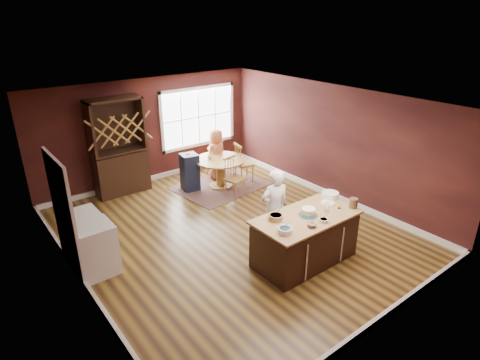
{
  "coord_description": "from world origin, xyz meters",
  "views": [
    {
      "loc": [
        -4.26,
        -5.86,
        4.24
      ],
      "look_at": [
        0.32,
        0.06,
        1.05
      ],
      "focal_mm": 30.0,
      "sensor_mm": 36.0,
      "label": 1
    }
  ],
  "objects_px": {
    "chair_north": "(214,157)",
    "seated_woman": "(216,154)",
    "baker": "(274,208)",
    "hutch": "(118,147)",
    "kitchen_island": "(305,240)",
    "dryer": "(83,235)",
    "dining_table": "(220,167)",
    "toddler": "(187,159)",
    "washer": "(96,249)",
    "layer_cake": "(308,212)",
    "high_chair": "(190,171)",
    "chair_east": "(244,162)",
    "chair_south": "(235,177)"
  },
  "relations": [
    {
      "from": "chair_east",
      "to": "chair_north",
      "type": "xyz_separation_m",
      "value": [
        -0.36,
        0.87,
        -0.04
      ]
    },
    {
      "from": "high_chair",
      "to": "toddler",
      "type": "distance_m",
      "value": 0.32
    },
    {
      "from": "chair_east",
      "to": "chair_north",
      "type": "distance_m",
      "value": 0.95
    },
    {
      "from": "washer",
      "to": "dryer",
      "type": "height_order",
      "value": "washer"
    },
    {
      "from": "kitchen_island",
      "to": "dryer",
      "type": "xyz_separation_m",
      "value": [
        -3.09,
        2.6,
        0.01
      ]
    },
    {
      "from": "high_chair",
      "to": "chair_north",
      "type": "bearing_deg",
      "value": 33.26
    },
    {
      "from": "chair_south",
      "to": "washer",
      "type": "distance_m",
      "value": 3.89
    },
    {
      "from": "baker",
      "to": "high_chair",
      "type": "relative_size",
      "value": 1.59
    },
    {
      "from": "hutch",
      "to": "washer",
      "type": "distance_m",
      "value": 3.47
    },
    {
      "from": "dryer",
      "to": "toddler",
      "type": "bearing_deg",
      "value": 25.0
    },
    {
      "from": "dining_table",
      "to": "washer",
      "type": "bearing_deg",
      "value": -155.74
    },
    {
      "from": "high_chair",
      "to": "layer_cake",
      "type": "bearing_deg",
      "value": -81.13
    },
    {
      "from": "hutch",
      "to": "washer",
      "type": "xyz_separation_m",
      "value": [
        -1.69,
        -2.94,
        -0.72
      ]
    },
    {
      "from": "kitchen_island",
      "to": "high_chair",
      "type": "xyz_separation_m",
      "value": [
        0.02,
        3.98,
        0.06
      ]
    },
    {
      "from": "kitchen_island",
      "to": "chair_north",
      "type": "distance_m",
      "value": 4.62
    },
    {
      "from": "chair_south",
      "to": "high_chair",
      "type": "xyz_separation_m",
      "value": [
        -0.65,
        1.03,
        -0.01
      ]
    },
    {
      "from": "dining_table",
      "to": "high_chair",
      "type": "xyz_separation_m",
      "value": [
        -0.73,
        0.3,
        -0.04
      ]
    },
    {
      "from": "chair_north",
      "to": "baker",
      "type": "bearing_deg",
      "value": 41.77
    },
    {
      "from": "layer_cake",
      "to": "high_chair",
      "type": "distance_m",
      "value": 4.02
    },
    {
      "from": "dryer",
      "to": "washer",
      "type": "bearing_deg",
      "value": -90.0
    },
    {
      "from": "hutch",
      "to": "chair_north",
      "type": "bearing_deg",
      "value": -9.48
    },
    {
      "from": "layer_cake",
      "to": "hutch",
      "type": "xyz_separation_m",
      "value": [
        -1.42,
        4.9,
        0.2
      ]
    },
    {
      "from": "dining_table",
      "to": "dryer",
      "type": "relative_size",
      "value": 1.45
    },
    {
      "from": "chair_south",
      "to": "washer",
      "type": "xyz_separation_m",
      "value": [
        -3.76,
        -1.0,
        -0.04
      ]
    },
    {
      "from": "seated_woman",
      "to": "toddler",
      "type": "distance_m",
      "value": 1.01
    },
    {
      "from": "baker",
      "to": "washer",
      "type": "height_order",
      "value": "baker"
    },
    {
      "from": "kitchen_island",
      "to": "washer",
      "type": "height_order",
      "value": "washer"
    },
    {
      "from": "dining_table",
      "to": "hutch",
      "type": "xyz_separation_m",
      "value": [
        -2.13,
        1.21,
        0.65
      ]
    },
    {
      "from": "dining_table",
      "to": "chair_north",
      "type": "distance_m",
      "value": 0.88
    },
    {
      "from": "chair_south",
      "to": "washer",
      "type": "bearing_deg",
      "value": -176.98
    },
    {
      "from": "chair_north",
      "to": "high_chair",
      "type": "distance_m",
      "value": 1.2
    },
    {
      "from": "kitchen_island",
      "to": "layer_cake",
      "type": "distance_m",
      "value": 0.55
    },
    {
      "from": "toddler",
      "to": "dryer",
      "type": "distance_m",
      "value": 3.42
    },
    {
      "from": "dining_table",
      "to": "baker",
      "type": "height_order",
      "value": "baker"
    },
    {
      "from": "high_chair",
      "to": "hutch",
      "type": "relative_size",
      "value": 0.42
    },
    {
      "from": "baker",
      "to": "high_chair",
      "type": "bearing_deg",
      "value": -78.58
    },
    {
      "from": "high_chair",
      "to": "washer",
      "type": "bearing_deg",
      "value": -138.16
    },
    {
      "from": "baker",
      "to": "hutch",
      "type": "bearing_deg",
      "value": -59.36
    },
    {
      "from": "dining_table",
      "to": "seated_woman",
      "type": "distance_m",
      "value": 0.59
    },
    {
      "from": "high_chair",
      "to": "washer",
      "type": "distance_m",
      "value": 3.71
    },
    {
      "from": "layer_cake",
      "to": "chair_north",
      "type": "distance_m",
      "value": 4.64
    },
    {
      "from": "kitchen_island",
      "to": "baker",
      "type": "distance_m",
      "value": 0.83
    },
    {
      "from": "chair_east",
      "to": "layer_cake",
      "type": "bearing_deg",
      "value": 169.36
    },
    {
      "from": "baker",
      "to": "dryer",
      "type": "relative_size",
      "value": 1.77
    },
    {
      "from": "dining_table",
      "to": "toddler",
      "type": "height_order",
      "value": "toddler"
    },
    {
      "from": "chair_east",
      "to": "washer",
      "type": "relative_size",
      "value": 1.14
    },
    {
      "from": "seated_woman",
      "to": "toddler",
      "type": "bearing_deg",
      "value": -4.63
    },
    {
      "from": "baker",
      "to": "hutch",
      "type": "xyz_separation_m",
      "value": [
        -1.33,
        4.14,
        0.4
      ]
    },
    {
      "from": "chair_north",
      "to": "toddler",
      "type": "distance_m",
      "value": 1.24
    },
    {
      "from": "chair_north",
      "to": "seated_woman",
      "type": "height_order",
      "value": "seated_woman"
    }
  ]
}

